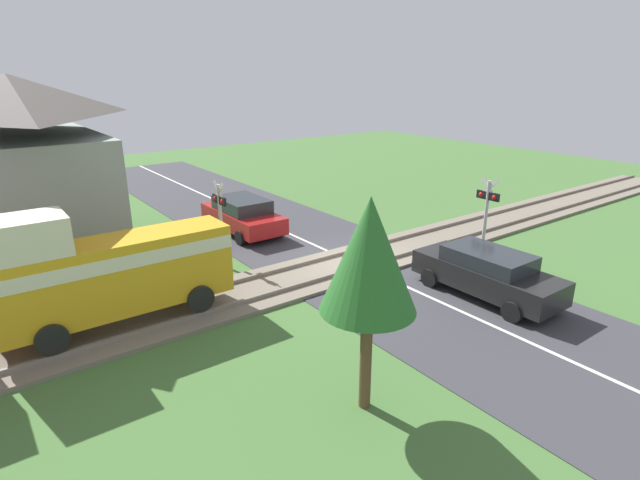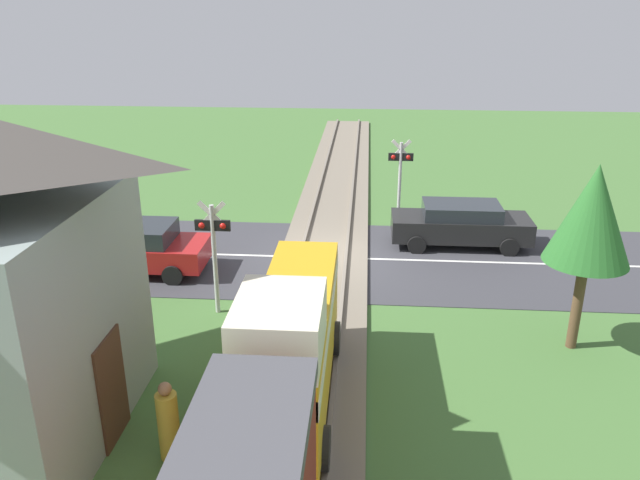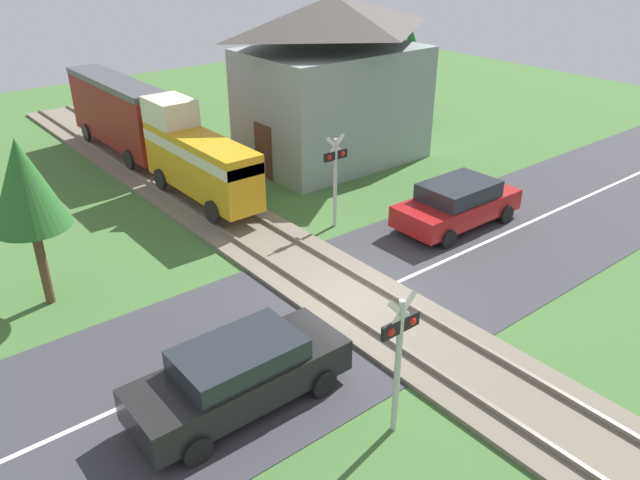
% 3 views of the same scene
% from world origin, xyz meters
% --- Properties ---
extents(ground_plane, '(60.00, 60.00, 0.00)m').
position_xyz_m(ground_plane, '(0.00, 0.00, 0.00)').
color(ground_plane, '#426B33').
extents(road_surface, '(48.00, 6.40, 0.02)m').
position_xyz_m(road_surface, '(0.00, 0.00, 0.01)').
color(road_surface, '#38383D').
rests_on(road_surface, ground_plane).
extents(track_bed, '(2.80, 48.00, 0.24)m').
position_xyz_m(track_bed, '(0.00, 0.00, 0.07)').
color(track_bed, '#756B5B').
rests_on(track_bed, ground_plane).
extents(train, '(1.58, 13.28, 3.18)m').
position_xyz_m(train, '(0.00, 11.91, 1.86)').
color(train, gold).
rests_on(train, track_bed).
extents(car_near_crossing, '(4.53, 1.84, 1.47)m').
position_xyz_m(car_near_crossing, '(-4.45, -1.44, 0.78)').
color(car_near_crossing, black).
rests_on(car_near_crossing, ground_plane).
extents(car_far_side, '(4.41, 1.98, 1.50)m').
position_xyz_m(car_far_side, '(5.63, 1.44, 0.79)').
color(car_far_side, '#A81919').
rests_on(car_far_side, ground_plane).
extents(crossing_signal_west_approach, '(0.90, 0.18, 3.06)m').
position_xyz_m(crossing_signal_west_approach, '(-2.52, -3.89, 1.97)').
color(crossing_signal_west_approach, '#B7B7B7').
rests_on(crossing_signal_west_approach, ground_plane).
extents(crossing_signal_east_approach, '(0.90, 0.18, 3.06)m').
position_xyz_m(crossing_signal_east_approach, '(2.52, 3.89, 1.97)').
color(crossing_signal_east_approach, '#B7B7B7').
rests_on(crossing_signal_east_approach, ground_plane).
extents(pedestrian_by_station, '(0.38, 0.38, 1.54)m').
position_xyz_m(pedestrian_by_station, '(2.08, 9.47, 0.70)').
color(pedestrian_by_station, gold).
rests_on(pedestrian_by_station, ground_plane).
extents(tree_roadside_hedge, '(1.87, 1.87, 4.43)m').
position_xyz_m(tree_roadside_hedge, '(-6.23, 5.01, 3.27)').
color(tree_roadside_hedge, brown).
rests_on(tree_roadside_hedge, ground_plane).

